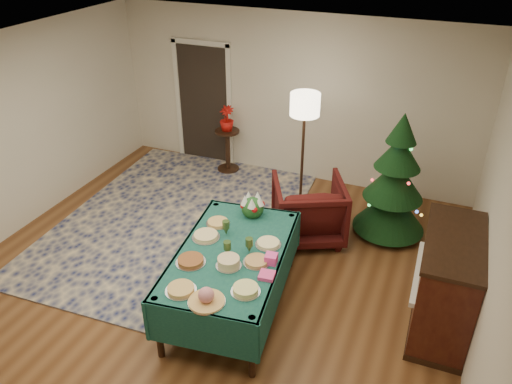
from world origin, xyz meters
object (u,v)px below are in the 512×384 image
at_px(buffet_table, 231,263).
at_px(christmas_tree, 395,182).
at_px(floor_lamp, 305,112).
at_px(gift_box, 271,259).
at_px(piano, 446,285).
at_px(side_table, 228,151).
at_px(potted_plant, 227,124).
at_px(armchair, 308,207).

relative_size(buffet_table, christmas_tree, 1.18).
distance_m(floor_lamp, christmas_tree, 1.59).
distance_m(gift_box, piano, 1.87).
relative_size(side_table, potted_plant, 1.75).
distance_m(side_table, potted_plant, 0.50).
bearing_deg(buffet_table, gift_box, -1.58).
xyz_separation_m(armchair, side_table, (-1.88, 1.41, -0.11)).
height_order(side_table, piano, piano).
bearing_deg(piano, gift_box, -160.81).
height_order(buffet_table, christmas_tree, christmas_tree).
height_order(side_table, christmas_tree, christmas_tree).
bearing_deg(side_table, armchair, -36.83).
bearing_deg(buffet_table, armchair, 77.56).
relative_size(gift_box, side_table, 0.17).
height_order(gift_box, armchair, armchair).
distance_m(armchair, piano, 2.14).
relative_size(gift_box, piano, 0.09).
distance_m(christmas_tree, piano, 1.83).
bearing_deg(side_table, piano, -33.87).
bearing_deg(gift_box, potted_plant, 122.54).
relative_size(armchair, potted_plant, 2.23).
bearing_deg(christmas_tree, piano, -63.20).
relative_size(floor_lamp, potted_plant, 4.14).
xyz_separation_m(potted_plant, christmas_tree, (2.91, -0.88, -0.06)).
height_order(gift_box, potted_plant, potted_plant).
distance_m(buffet_table, floor_lamp, 2.68).
xyz_separation_m(armchair, piano, (1.84, -1.09, 0.08)).
xyz_separation_m(buffet_table, floor_lamp, (-0.00, 2.53, 0.88)).
xyz_separation_m(gift_box, christmas_tree, (0.93, 2.22, -0.02)).
bearing_deg(christmas_tree, potted_plant, 163.10).
relative_size(buffet_table, potted_plant, 4.97).
bearing_deg(potted_plant, side_table, 116.57).
bearing_deg(buffet_table, floor_lamp, 90.08).
xyz_separation_m(buffet_table, piano, (2.21, 0.59, -0.06)).
xyz_separation_m(gift_box, floor_lamp, (-0.47, 2.54, 0.67)).
bearing_deg(christmas_tree, floor_lamp, 167.17).
height_order(buffet_table, floor_lamp, floor_lamp).
distance_m(buffet_table, piano, 2.29).
relative_size(buffet_table, floor_lamp, 1.20).
distance_m(buffet_table, potted_plant, 3.45).
bearing_deg(piano, potted_plant, 146.13).
height_order(potted_plant, piano, piano).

